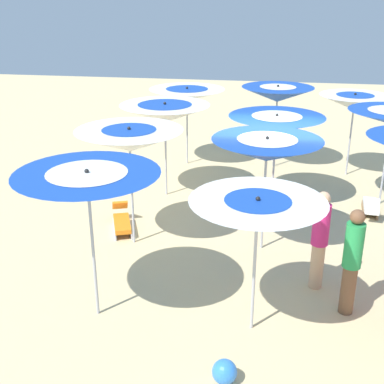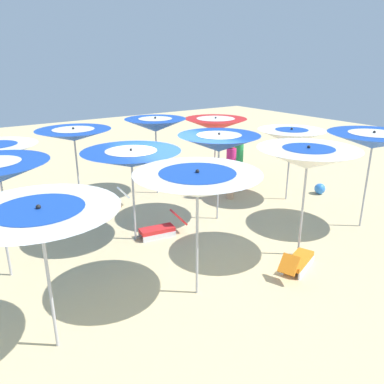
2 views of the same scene
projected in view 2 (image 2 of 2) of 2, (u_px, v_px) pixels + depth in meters
The scene contains 17 objects.
ground at pixel (178, 229), 10.13m from camera, with size 38.53×38.53×0.04m, color beige.
beach_umbrella_0 at pixel (373, 140), 9.53m from camera, with size 2.22×2.22×2.55m.
beach_umbrella_1 at pixel (291, 136), 11.57m from camera, with size 2.02×2.02×2.27m.
beach_umbrella_2 at pixel (216, 124), 14.07m from camera, with size 2.28×2.28×2.21m.
beach_umbrella_3 at pixel (308, 158), 8.06m from camera, with size 2.15×2.15×2.53m.
beach_umbrella_4 at pixel (219, 143), 10.07m from camera, with size 2.16×2.16×2.41m.
beach_umbrella_5 at pixel (155, 125), 12.05m from camera, with size 1.92×1.92×2.51m.
beach_umbrella_6 at pixel (197, 185), 6.66m from camera, with size 2.24×2.24×2.45m.
beach_umbrella_7 at pixel (131, 159), 8.88m from camera, with size 2.30×2.30×2.29m.
beach_umbrella_8 at pixel (74, 135), 10.67m from camera, with size 2.06×2.06×2.44m.
beach_umbrella_9 at pixel (40, 220), 5.33m from camera, with size 2.23×2.23×2.36m.
lounger_0 at pixel (161, 228), 9.66m from camera, with size 0.57×1.25×0.61m.
lounger_1 at pixel (298, 261), 8.12m from camera, with size 0.78×1.30×0.53m.
lounger_2 at pixel (108, 202), 11.47m from camera, with size 0.43×1.18×0.56m.
beachgoer_0 at pixel (231, 169), 11.97m from camera, with size 0.30×0.30×1.86m.
beachgoer_1 at pixel (238, 162), 12.71m from camera, with size 0.30×0.30×1.87m.
beach_ball at pixel (320, 189), 12.65m from camera, with size 0.35×0.35×0.35m, color #337FE5.
Camera 2 is at (-7.74, 5.05, 4.26)m, focal length 36.13 mm.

